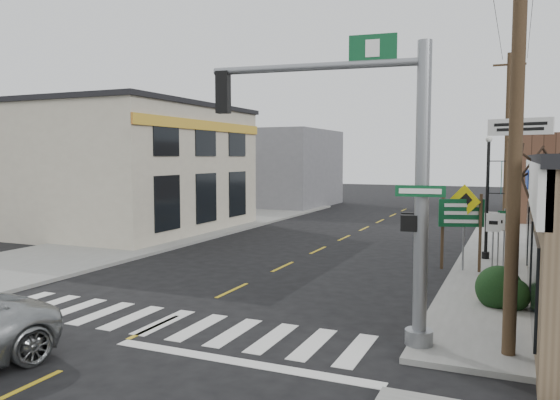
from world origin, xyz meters
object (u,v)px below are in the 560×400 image
at_px(utility_pole_far, 507,140).
at_px(guide_sign, 461,221).
at_px(lamp_post, 489,188).
at_px(bare_tree, 542,152).
at_px(fire_hydrant, 482,284).
at_px(utility_pole_near, 517,94).
at_px(traffic_signal_pole, 385,161).
at_px(dance_center_sign, 519,144).

bearing_deg(utility_pole_far, guide_sign, -97.00).
height_order(lamp_post, bare_tree, bare_tree).
relative_size(fire_hydrant, utility_pole_near, 0.07).
bearing_deg(fire_hydrant, guide_sign, 104.42).
bearing_deg(lamp_post, bare_tree, -69.46).
distance_m(lamp_post, utility_pole_near, 11.33).
xyz_separation_m(traffic_signal_pole, lamp_post, (1.63, 11.17, -1.13)).
relative_size(bare_tree, utility_pole_near, 0.51).
bearing_deg(fire_hydrant, traffic_signal_pole, -110.29).
xyz_separation_m(traffic_signal_pole, bare_tree, (3.24, 5.26, 0.22)).
distance_m(fire_hydrant, utility_pole_near, 6.82).
relative_size(dance_center_sign, bare_tree, 1.14).
bearing_deg(guide_sign, bare_tree, -71.13).
bearing_deg(traffic_signal_pole, utility_pole_near, -2.88).
distance_m(lamp_post, dance_center_sign, 4.75).
bearing_deg(fire_hydrant, lamp_post, 91.35).
height_order(traffic_signal_pole, lamp_post, traffic_signal_pole).
height_order(fire_hydrant, dance_center_sign, dance_center_sign).
bearing_deg(dance_center_sign, lamp_post, -86.77).
bearing_deg(fire_hydrant, bare_tree, 16.97).
xyz_separation_m(guide_sign, bare_tree, (2.37, -3.12, 2.39)).
height_order(dance_center_sign, utility_pole_near, utility_pole_near).
bearing_deg(guide_sign, lamp_post, 56.27).
relative_size(dance_center_sign, utility_pole_far, 0.63).
bearing_deg(utility_pole_near, dance_center_sign, 86.92).
height_order(traffic_signal_pole, guide_sign, traffic_signal_pole).
relative_size(traffic_signal_pole, guide_sign, 2.41).
height_order(guide_sign, dance_center_sign, dance_center_sign).
relative_size(lamp_post, dance_center_sign, 0.80).
xyz_separation_m(guide_sign, fire_hydrant, (0.92, -3.56, -1.41)).
height_order(lamp_post, utility_pole_far, utility_pole_far).
distance_m(guide_sign, fire_hydrant, 3.94).
relative_size(fire_hydrant, dance_center_sign, 0.11).
bearing_deg(dance_center_sign, bare_tree, -69.92).
relative_size(bare_tree, utility_pole_far, 0.55).
xyz_separation_m(guide_sign, utility_pole_near, (1.71, -8.23, 3.50)).
bearing_deg(dance_center_sign, utility_pole_far, 113.84).
height_order(guide_sign, bare_tree, bare_tree).
xyz_separation_m(fire_hydrant, utility_pole_far, (0.28, 15.59, 4.55)).
relative_size(lamp_post, bare_tree, 0.92).
height_order(traffic_signal_pole, dance_center_sign, traffic_signal_pole).
height_order(lamp_post, utility_pole_near, utility_pole_near).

